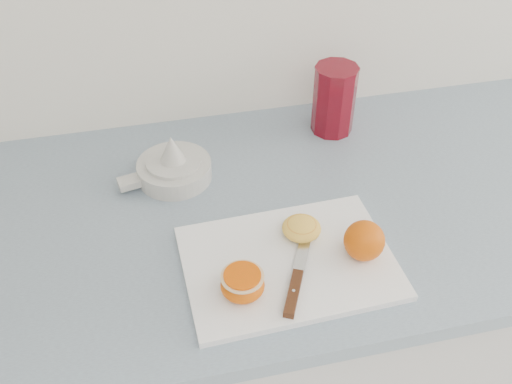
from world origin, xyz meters
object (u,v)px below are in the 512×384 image
half_orange (242,284)px  citrus_juicer (173,167)px  counter (293,340)px  red_tumbler (334,102)px  cutting_board (289,262)px

half_orange → citrus_juicer: size_ratio=0.37×
half_orange → citrus_juicer: 0.32m
counter → half_orange: bearing=-127.6°
half_orange → citrus_juicer: (-0.07, 0.31, -0.01)m
citrus_juicer → red_tumbler: bearing=14.5°
counter → cutting_board: size_ratio=7.64×
half_orange → red_tumbler: bearing=55.5°
half_orange → counter: bearing=52.4°
citrus_juicer → red_tumbler: (0.34, 0.09, 0.04)m
half_orange → red_tumbler: red_tumbler is taller
counter → cutting_board: (-0.07, -0.15, 0.45)m
counter → half_orange: half_orange is taller
cutting_board → counter: bearing=65.3°
half_orange → red_tumbler: size_ratio=0.46×
counter → red_tumbler: 0.56m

